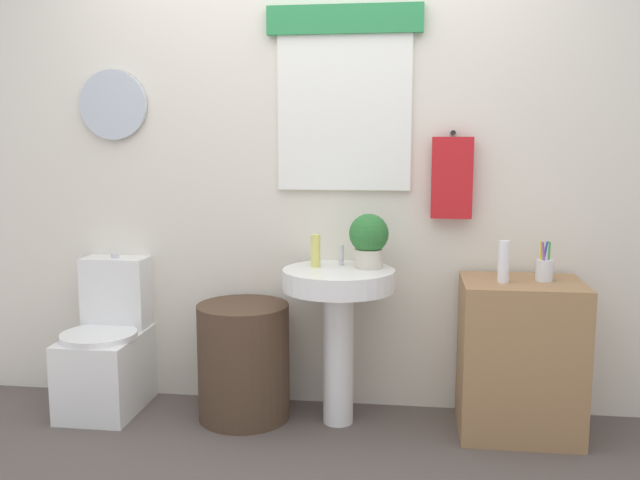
% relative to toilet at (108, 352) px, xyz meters
% --- Properties ---
extents(back_wall, '(4.40, 0.18, 2.60)m').
position_rel_toilet_xyz_m(back_wall, '(1.05, 0.26, 1.01)').
color(back_wall, silver).
rests_on(back_wall, ground_plane).
extents(toilet, '(0.38, 0.51, 0.80)m').
position_rel_toilet_xyz_m(toilet, '(0.00, 0.00, 0.00)').
color(toilet, white).
rests_on(toilet, ground_plane).
extents(laundry_hamper, '(0.46, 0.46, 0.58)m').
position_rel_toilet_xyz_m(laundry_hamper, '(0.73, -0.04, -0.01)').
color(laundry_hamper, '#4C3828').
rests_on(laundry_hamper, ground_plane).
extents(pedestal_sink, '(0.54, 0.54, 0.77)m').
position_rel_toilet_xyz_m(pedestal_sink, '(1.21, -0.04, 0.29)').
color(pedestal_sink, white).
rests_on(pedestal_sink, ground_plane).
extents(faucet, '(0.03, 0.03, 0.10)m').
position_rel_toilet_xyz_m(faucet, '(1.21, 0.08, 0.53)').
color(faucet, silver).
rests_on(faucet, pedestal_sink).
extents(wooden_cabinet, '(0.56, 0.44, 0.74)m').
position_rel_toilet_xyz_m(wooden_cabinet, '(2.08, -0.04, 0.07)').
color(wooden_cabinet, '#9E754C').
rests_on(wooden_cabinet, ground_plane).
extents(soap_bottle, '(0.05, 0.05, 0.16)m').
position_rel_toilet_xyz_m(soap_bottle, '(1.09, 0.01, 0.56)').
color(soap_bottle, '#DBD166').
rests_on(soap_bottle, pedestal_sink).
extents(potted_plant, '(0.19, 0.19, 0.26)m').
position_rel_toilet_xyz_m(potted_plant, '(1.35, 0.02, 0.62)').
color(potted_plant, beige).
rests_on(potted_plant, pedestal_sink).
extents(lotion_bottle, '(0.05, 0.05, 0.19)m').
position_rel_toilet_xyz_m(lotion_bottle, '(1.98, -0.08, 0.54)').
color(lotion_bottle, white).
rests_on(lotion_bottle, wooden_cabinet).
extents(toothbrush_cup, '(0.08, 0.08, 0.19)m').
position_rel_toilet_xyz_m(toothbrush_cup, '(2.17, -0.02, 0.50)').
color(toothbrush_cup, silver).
rests_on(toothbrush_cup, wooden_cabinet).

